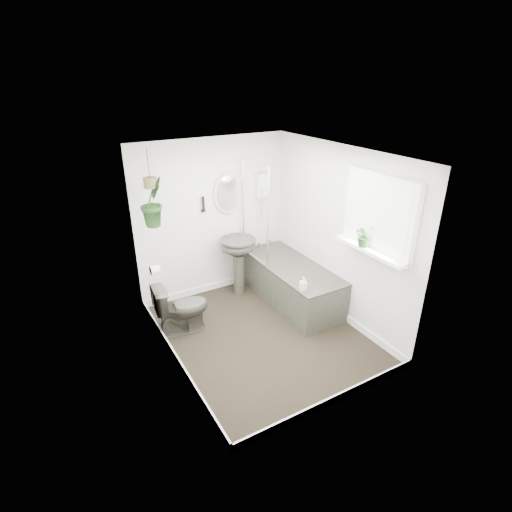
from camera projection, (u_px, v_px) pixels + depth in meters
floor at (262, 334)px, 5.16m from camera, size 2.30×2.80×0.02m
ceiling at (263, 152)px, 4.19m from camera, size 2.30×2.80×0.02m
wall_back at (213, 218)px, 5.79m from camera, size 2.30×0.02×2.30m
wall_front at (343, 309)px, 3.57m from camera, size 2.30×0.02×2.30m
wall_left at (167, 276)px, 4.15m from camera, size 0.02×2.80×2.30m
wall_right at (339, 235)px, 5.21m from camera, size 0.02×2.80×2.30m
skirting at (262, 331)px, 5.14m from camera, size 2.30×2.80×0.10m
bathtub at (292, 283)px, 5.80m from camera, size 0.72×1.72×0.58m
bath_screen at (255, 213)px, 5.62m from camera, size 0.04×0.72×1.40m
shower_box at (262, 185)px, 5.93m from camera, size 0.20×0.10×0.35m
oval_mirror at (229, 193)px, 5.72m from camera, size 0.46×0.03×0.62m
wall_sconce at (203, 204)px, 5.57m from camera, size 0.04×0.04×0.22m
toilet_roll_holder at (155, 270)px, 4.83m from camera, size 0.11×0.11×0.11m
window_recess at (380, 214)px, 4.41m from camera, size 0.08×1.00×0.90m
window_sill at (370, 250)px, 4.56m from camera, size 0.18×1.00×0.04m
window_blinds at (377, 215)px, 4.39m from camera, size 0.01×0.86×0.76m
toilet at (181, 308)px, 5.09m from camera, size 0.71×0.44×0.69m
pedestal_sink at (239, 266)px, 5.95m from camera, size 0.58×0.51×0.89m
sill_plant at (365, 235)px, 4.56m from camera, size 0.26×0.23×0.26m
hanging_plant at (152, 202)px, 4.77m from camera, size 0.42×0.42×0.59m
soap_bottle at (303, 284)px, 4.99m from camera, size 0.09×0.09×0.18m
hanging_pot at (150, 183)px, 4.67m from camera, size 0.16×0.16×0.12m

